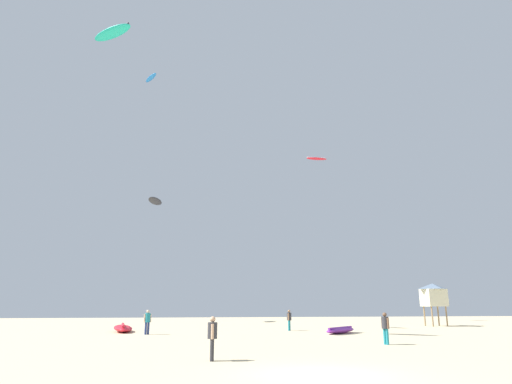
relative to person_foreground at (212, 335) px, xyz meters
The scene contains 12 objects.
ground_plane 5.27m from the person_foreground, 50.30° to the right, with size 120.00×120.00×0.00m, color beige.
person_foreground is the anchor object (origin of this frame).
person_midground 20.31m from the person_foreground, 69.25° to the left, with size 0.38×0.50×1.67m.
person_left 11.30m from the person_foreground, 30.43° to the left, with size 0.38×0.54×1.70m.
person_right 16.34m from the person_foreground, 104.29° to the left, with size 0.52×0.39×1.73m.
kite_grounded_near 20.27m from the person_foreground, 107.89° to the left, with size 2.23×5.22×0.65m.
kite_grounded_mid 18.23m from the person_foreground, 55.69° to the left, with size 3.62×3.62×0.51m.
lifeguard_tower 33.66m from the person_foreground, 46.28° to the left, with size 2.30×2.30×4.15m.
kite_aloft_1 45.92m from the person_foreground, 67.71° to the left, with size 2.95×0.95×0.35m.
kite_aloft_2 32.60m from the person_foreground, 104.25° to the left, with size 1.61×2.30×0.41m.
kite_aloft_3 40.81m from the person_foreground, 99.01° to the left, with size 2.19×4.09×0.87m.
kite_aloft_4 26.81m from the person_foreground, 120.23° to the left, with size 3.72×3.34×0.49m.
Camera 1 is at (-4.13, -14.33, 2.18)m, focal length 30.89 mm.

